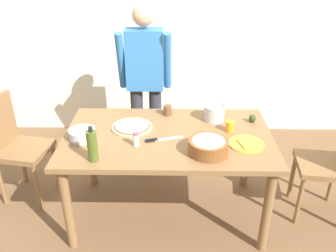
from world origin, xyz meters
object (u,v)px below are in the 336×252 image
object	(u,v)px
dining_table	(168,145)
steel_pot	(214,113)
olive_oil_bottle	(92,146)
salt_shaker	(136,139)
chair_wooden_left	(15,143)
pizza_raw_on_board	(132,127)
chair_wooden_right	(333,159)
person_cook	(145,79)
chef_knife	(160,139)
popcorn_bowl	(208,145)
cup_small_brown	(167,110)
avocado	(252,118)
mixing_bowl_steel	(82,134)
cup_orange	(230,126)
plate_with_slice	(246,144)

from	to	relation	value
dining_table	steel_pot	bearing A→B (deg)	34.91
dining_table	olive_oil_bottle	world-z (taller)	olive_oil_bottle
dining_table	salt_shaker	world-z (taller)	salt_shaker
chair_wooden_left	pizza_raw_on_board	world-z (taller)	chair_wooden_left
chair_wooden_right	person_cook	bearing A→B (deg)	154.42
steel_pot	chef_knife	distance (m)	0.56
dining_table	popcorn_bowl	size ratio (longest dim) A/B	5.71
pizza_raw_on_board	olive_oil_bottle	bearing A→B (deg)	-113.66
person_cook	cup_small_brown	world-z (taller)	person_cook
chef_knife	avocado	bearing A→B (deg)	22.60
steel_pot	cup_small_brown	bearing A→B (deg)	166.74
chair_wooden_right	cup_small_brown	xyz separation A→B (m)	(-1.33, 0.34, 0.26)
mixing_bowl_steel	olive_oil_bottle	world-z (taller)	olive_oil_bottle
popcorn_bowl	cup_orange	size ratio (longest dim) A/B	3.29
chair_wooden_right	popcorn_bowl	size ratio (longest dim) A/B	3.39
cup_small_brown	steel_pot	bearing A→B (deg)	-13.26
person_cook	cup_small_brown	size ratio (longest dim) A/B	19.06
cup_orange	salt_shaker	bearing A→B (deg)	-161.88
cup_small_brown	avocado	xyz separation A→B (m)	(0.70, -0.13, -0.01)
chef_knife	dining_table	bearing A→B (deg)	55.06
chair_wooden_right	olive_oil_bottle	distance (m)	1.89
cup_orange	chef_knife	bearing A→B (deg)	-164.42
mixing_bowl_steel	salt_shaker	world-z (taller)	salt_shaker
mixing_bowl_steel	cup_small_brown	bearing A→B (deg)	34.47
popcorn_bowl	chef_knife	world-z (taller)	popcorn_bowl
cup_small_brown	popcorn_bowl	bearing A→B (deg)	-64.28
mixing_bowl_steel	popcorn_bowl	bearing A→B (deg)	-11.10
cup_orange	plate_with_slice	bearing A→B (deg)	-65.97
chair_wooden_right	avocado	distance (m)	0.71
steel_pot	salt_shaker	distance (m)	0.74
avocado	plate_with_slice	bearing A→B (deg)	-106.97
cup_orange	steel_pot	bearing A→B (deg)	117.86
dining_table	pizza_raw_on_board	distance (m)	0.33
mixing_bowl_steel	cup_small_brown	world-z (taller)	cup_small_brown
dining_table	person_cook	world-z (taller)	person_cook
pizza_raw_on_board	cup_orange	xyz separation A→B (m)	(0.77, -0.05, 0.03)
pizza_raw_on_board	avocado	bearing A→B (deg)	6.65
plate_with_slice	mixing_bowl_steel	bearing A→B (deg)	176.81
popcorn_bowl	mixing_bowl_steel	bearing A→B (deg)	168.90
dining_table	olive_oil_bottle	size ratio (longest dim) A/B	6.25
chair_wooden_right	plate_with_slice	world-z (taller)	chair_wooden_right
salt_shaker	avocado	size ratio (longest dim) A/B	1.51
dining_table	pizza_raw_on_board	world-z (taller)	pizza_raw_on_board
plate_with_slice	chair_wooden_left	bearing A→B (deg)	168.81
pizza_raw_on_board	chef_knife	world-z (taller)	pizza_raw_on_board
person_cook	dining_table	bearing A→B (deg)	-73.42
mixing_bowl_steel	olive_oil_bottle	xyz separation A→B (m)	(0.14, -0.29, 0.07)
chair_wooden_left	avocado	size ratio (longest dim) A/B	13.57
chair_wooden_right	chef_knife	xyz separation A→B (m)	(-1.38, -0.10, 0.23)
chair_wooden_left	olive_oil_bottle	world-z (taller)	olive_oil_bottle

